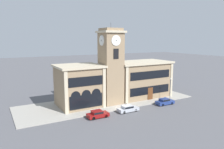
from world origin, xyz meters
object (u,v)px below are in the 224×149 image
object	(u,v)px
parked_car_far	(165,101)
parked_car_near	(98,114)
street_lamp	(170,86)
parked_car_mid	(128,108)
bollard	(126,106)

from	to	relation	value
parked_car_far	parked_car_near	bearing A→B (deg)	-178.94
parked_car_near	street_lamp	bearing A→B (deg)	6.62
parked_car_near	street_lamp	xyz separation A→B (m)	(20.53, 2.00, 2.98)
parked_car_near	parked_car_mid	size ratio (longest dim) A/B	0.92
parked_car_near	bollard	world-z (taller)	parked_car_near
bollard	parked_car_near	bearing A→B (deg)	-166.30
street_lamp	bollard	xyz separation A→B (m)	(-12.81, -0.12, -3.02)
street_lamp	bollard	bearing A→B (deg)	-179.48
parked_car_mid	bollard	distance (m)	2.05
parked_car_near	parked_car_mid	bearing A→B (deg)	1.06
parked_car_mid	parked_car_far	world-z (taller)	parked_car_far
parked_car_near	bollard	distance (m)	7.94
parked_car_near	parked_car_far	bearing A→B (deg)	1.06
street_lamp	bollard	size ratio (longest dim) A/B	5.03
parked_car_near	parked_car_far	xyz separation A→B (m)	(17.00, 0.00, 0.02)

